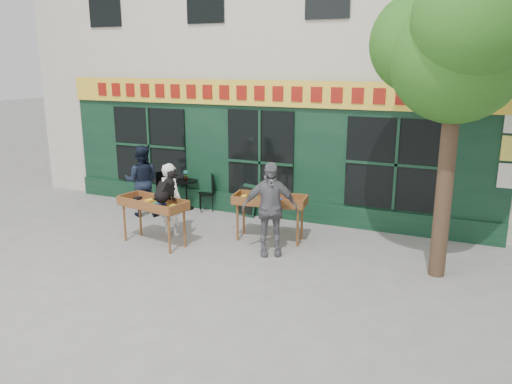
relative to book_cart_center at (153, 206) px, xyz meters
The scene contains 14 objects.
ground 1.54m from the book_cart_center, 18.18° to the left, with size 80.00×80.00×0.00m, color slate.
building 7.71m from the book_cart_center, 79.04° to the left, with size 14.00×7.26×10.00m.
street_tree 6.52m from the book_cart_center, ahead, with size 3.05×2.90×5.60m.
book_cart_center is the anchor object (origin of this frame).
dog 0.59m from the book_cart_center, ahead, with size 0.34×0.60×0.60m, color black, non-canonical shape.
woman 0.65m from the book_cart_center, 90.00° to the left, with size 0.59×0.38×1.61m, color white.
book_cart_right 2.43m from the book_cart_center, 29.44° to the left, with size 1.57×0.81×0.99m.
man_right 2.46m from the book_cart_center, 10.40° to the left, with size 1.09×0.45×1.86m, color #5B5B60.
bistro_table 2.64m from the book_cart_center, 106.64° to the left, with size 0.60×0.60×0.76m.
bistro_chair_left 2.82m from the book_cart_center, 119.72° to the left, with size 0.42×0.42×0.95m.
bistro_chair_right 2.64m from the book_cart_center, 92.83° to the left, with size 0.51×0.50×0.95m.
potted_plant 2.63m from the book_cart_center, 106.64° to the left, with size 0.14×0.10×0.27m, color gray.
man_left 2.18m from the book_cart_center, 131.89° to the left, with size 0.85×0.66×1.75m, color black.
chalkboard 2.78m from the book_cart_center, 70.68° to the left, with size 0.59×0.31×0.79m.
Camera 1 is at (4.67, -8.58, 3.66)m, focal length 35.00 mm.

